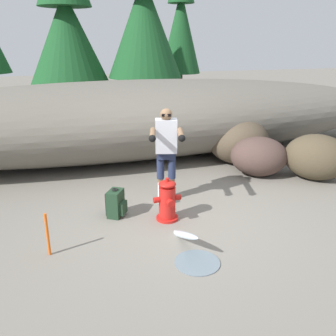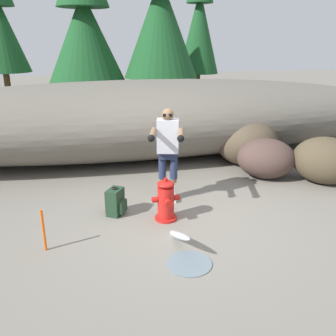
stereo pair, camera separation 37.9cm
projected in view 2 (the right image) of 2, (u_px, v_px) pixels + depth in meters
The scene contains 13 objects.
ground_plane at pixel (180, 219), 5.78m from camera, with size 56.00×56.00×0.04m, color slate.
dirt_embankment at pixel (142, 119), 8.65m from camera, with size 14.58×3.20×1.83m, color #666056.
fire_hydrant at pixel (166, 201), 5.62m from camera, with size 0.44×0.39×0.70m.
hydrant_water_jet at pixel (181, 242), 4.91m from camera, with size 0.59×1.40×0.58m.
utility_worker at pixel (168, 144), 6.06m from camera, with size 0.68×1.04×1.65m.
spare_backpack at pixel (116, 202), 5.82m from camera, with size 0.36×0.36×0.47m.
boulder_large at pixel (266, 158), 7.37m from camera, with size 1.17×0.96×0.82m, color #4A3631.
boulder_mid at pixel (246, 141), 8.15m from camera, with size 1.31×1.40×1.07m, color #4E4232.
boulder_small at pixel (325, 160), 7.06m from camera, with size 1.26×0.95×0.93m, color #4B402E.
pine_tree_left at pixel (84, 21), 13.11m from camera, with size 2.95×2.95×6.57m.
pine_tree_center at pixel (160, 8), 12.77m from camera, with size 2.73×2.73×7.17m.
pine_tree_right at pixel (199, 15), 15.96m from camera, with size 1.84×1.84×7.29m.
survey_stake at pixel (44, 230), 4.78m from camera, with size 0.04×0.04×0.60m, color #E55914.
Camera 2 is at (-1.43, -4.99, 2.66)m, focal length 38.45 mm.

